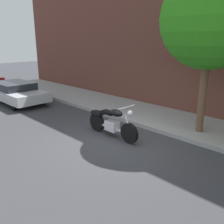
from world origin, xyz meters
TOP-DOWN VIEW (x-y plane):
  - ground_plane at (0.00, 0.00)m, footprint 60.00×60.00m
  - sidewalk at (0.00, 2.89)m, footprint 25.44×2.63m
  - building_facade at (0.00, 4.45)m, footprint 25.44×0.50m
  - motorcycle at (-0.51, 0.25)m, footprint 2.15×0.70m
  - parked_car_silver at (-7.21, -0.03)m, footprint 4.07×1.80m
  - street_tree at (1.41, 2.42)m, footprint 2.99×2.99m

SIDE VIEW (x-z plane):
  - ground_plane at x=0.00m, z-range 0.00..0.00m
  - sidewalk at x=0.00m, z-range 0.00..0.14m
  - motorcycle at x=-0.51m, z-range -0.10..1.04m
  - parked_car_silver at x=-7.21m, z-range 0.04..1.07m
  - street_tree at x=1.41m, z-range 1.07..6.22m
  - building_facade at x=0.00m, z-range 0.00..8.48m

